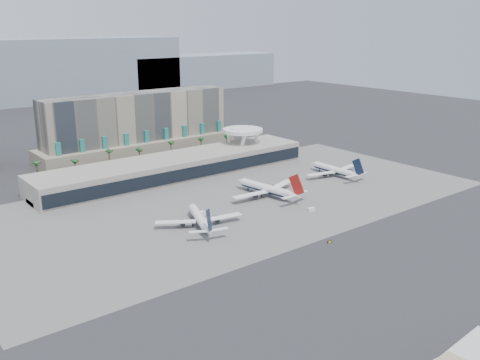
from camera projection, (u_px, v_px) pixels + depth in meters
ground at (309, 231)px, 232.86m from camera, size 900.00×900.00×0.00m
apron_pad at (233, 200)px, 274.31m from camera, size 260.00×130.00×0.06m
mountain_ridge at (26, 76)px, 595.22m from camera, size 680.00×60.00×70.00m
hotel at (138, 130)px, 365.50m from camera, size 140.00×30.00×42.00m
terminal at (176, 166)px, 313.81m from camera, size 170.00×32.50×14.50m
saucer_structure at (243, 133)px, 347.68m from camera, size 26.00×26.00×21.89m
palm_row at (156, 147)px, 343.34m from camera, size 157.80×2.80×13.10m
airliner_left at (200, 219)px, 237.66m from camera, size 37.93×39.15×14.21m
airliner_centre at (267, 189)px, 279.15m from camera, size 44.40×45.97×15.91m
airliner_right at (335, 170)px, 316.22m from camera, size 40.21×41.36×14.28m
service_vehicle_a at (200, 214)px, 249.89m from camera, size 4.95×2.68×2.35m
service_vehicle_b at (311, 209)px, 257.76m from camera, size 3.54×2.73×1.61m
taxiway_sign at (330, 242)px, 220.54m from camera, size 2.18×0.37×0.99m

